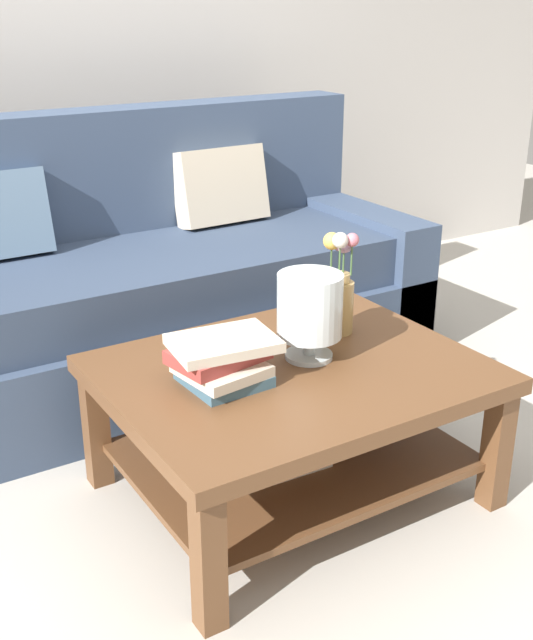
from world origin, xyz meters
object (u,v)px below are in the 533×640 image
at_px(book_stack_main, 222,360).
at_px(flower_pitcher, 339,287).
at_px(glass_hurricane_vase, 310,308).
at_px(couch, 141,292).
at_px(coffee_table, 292,402).

height_order(book_stack_main, flower_pitcher, flower_pitcher).
relative_size(book_stack_main, flower_pitcher, 0.90).
bearing_deg(book_stack_main, glass_hurricane_vase, 1.42).
distance_m(glass_hurricane_vase, flower_pitcher, 0.23).
height_order(glass_hurricane_vase, flower_pitcher, flower_pitcher).
relative_size(couch, coffee_table, 2.06).
bearing_deg(coffee_table, book_stack_main, 174.59).
bearing_deg(flower_pitcher, glass_hurricane_vase, -148.92).
relative_size(glass_hurricane_vase, flower_pitcher, 0.77).
bearing_deg(flower_pitcher, couch, 109.08).
xyz_separation_m(couch, coffee_table, (0.04, -1.06, -0.04)).
bearing_deg(book_stack_main, flower_pitcher, 14.14).
bearing_deg(flower_pitcher, book_stack_main, -165.86).
distance_m(couch, glass_hurricane_vase, 1.06).
height_order(couch, flower_pitcher, couch).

